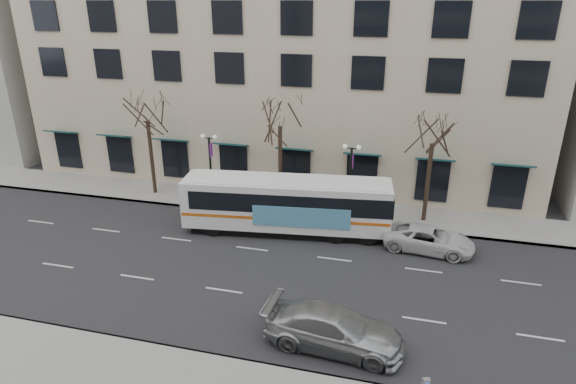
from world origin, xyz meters
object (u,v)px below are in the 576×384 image
(tree_far_mid, at_px, (280,113))
(city_bus, at_px, (288,203))
(lamp_post_left, at_px, (211,165))
(silver_car, at_px, (334,329))
(tree_far_left, at_px, (146,108))
(tree_far_right, at_px, (434,129))
(lamp_post_right, at_px, (350,177))
(white_pickup, at_px, (429,239))

(tree_far_mid, xyz_separation_m, city_bus, (1.49, -3.64, -4.97))
(lamp_post_left, height_order, silver_car, lamp_post_left)
(tree_far_mid, xyz_separation_m, silver_car, (6.17, -13.89, -6.03))
(tree_far_left, relative_size, tree_far_right, 1.03)
(tree_far_mid, xyz_separation_m, lamp_post_right, (5.01, -0.60, -3.96))
(tree_far_mid, relative_size, white_pickup, 1.63)
(city_bus, bearing_deg, lamp_post_left, 147.76)
(lamp_post_right, bearing_deg, city_bus, -139.17)
(lamp_post_right, relative_size, silver_car, 0.86)
(lamp_post_left, bearing_deg, silver_car, -49.98)
(city_bus, bearing_deg, tree_far_mid, 105.15)
(white_pickup, bearing_deg, lamp_post_left, 83.78)
(city_bus, bearing_deg, white_pickup, -9.45)
(silver_car, distance_m, white_pickup, 10.70)
(tree_far_left, height_order, lamp_post_right, tree_far_left)
(tree_far_mid, relative_size, silver_car, 1.42)
(lamp_post_left, xyz_separation_m, silver_car, (11.16, -13.29, -2.07))
(city_bus, bearing_deg, silver_car, -72.57)
(tree_far_left, distance_m, white_pickup, 21.48)
(silver_car, bearing_deg, city_bus, 28.77)
(tree_far_left, height_order, lamp_post_left, tree_far_left)
(white_pickup, bearing_deg, tree_far_mid, 75.03)
(city_bus, bearing_deg, tree_far_right, 16.06)
(tree_far_right, bearing_deg, tree_far_left, 180.00)
(tree_far_left, relative_size, lamp_post_right, 1.60)
(tree_far_right, relative_size, silver_car, 1.34)
(tree_far_mid, height_order, white_pickup, tree_far_mid)
(lamp_post_left, bearing_deg, tree_far_left, 173.17)
(tree_far_left, xyz_separation_m, lamp_post_right, (15.01, -0.60, -3.75))
(tree_far_left, relative_size, silver_car, 1.38)
(tree_far_mid, distance_m, lamp_post_left, 6.40)
(tree_far_left, distance_m, silver_car, 22.09)
(lamp_post_right, bearing_deg, lamp_post_left, 180.00)
(lamp_post_left, distance_m, white_pickup, 15.77)
(tree_far_mid, bearing_deg, city_bus, -67.75)
(tree_far_left, bearing_deg, tree_far_right, 0.00)
(lamp_post_right, height_order, white_pickup, lamp_post_right)
(tree_far_mid, height_order, silver_car, tree_far_mid)
(tree_far_left, distance_m, tree_far_mid, 10.00)
(tree_far_mid, xyz_separation_m, white_pickup, (10.24, -4.00, -6.18))
(lamp_post_right, relative_size, city_bus, 0.39)
(tree_far_mid, height_order, city_bus, tree_far_mid)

